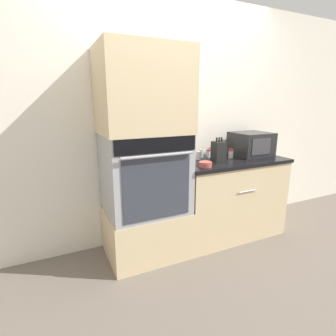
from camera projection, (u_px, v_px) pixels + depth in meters
ground_plane at (194, 259)px, 2.52m from camera, size 12.00×12.00×0.00m
wall_back at (167, 123)px, 2.77m from camera, size 8.00×0.05×2.50m
oven_cabinet_base at (146, 231)px, 2.57m from camera, size 0.75×0.60×0.46m
wall_oven at (145, 173)px, 2.42m from camera, size 0.73×0.64×0.74m
oven_cabinet_upper at (143, 91)px, 2.25m from camera, size 0.75×0.60×0.73m
counter_unit at (227, 197)px, 2.92m from camera, size 1.21×0.63×0.87m
microwave at (251, 144)px, 2.97m from camera, size 0.41×0.37×0.26m
knife_block at (219, 151)px, 2.70m from camera, size 0.12×0.12×0.24m
bowl at (205, 164)px, 2.46m from camera, size 0.12×0.12×0.05m
condiment_jar_near at (231, 154)px, 2.84m from camera, size 0.05×0.05×0.10m
condiment_jar_mid at (198, 156)px, 2.77m from camera, size 0.05×0.05×0.08m
condiment_jar_far at (208, 154)px, 2.87m from camera, size 0.04×0.04×0.09m
condiment_jar_back at (202, 154)px, 2.87m from camera, size 0.04×0.04×0.09m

